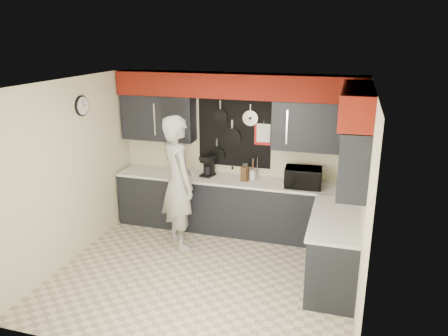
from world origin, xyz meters
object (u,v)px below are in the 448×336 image
(knife_block, at_px, (245,174))
(coffee_maker, at_px, (208,165))
(utensil_crock, at_px, (252,174))
(person, at_px, (178,183))
(microwave, at_px, (303,177))

(knife_block, xyz_separation_m, coffee_maker, (-0.65, 0.09, 0.06))
(utensil_crock, bearing_deg, person, -139.68)
(knife_block, relative_size, coffee_maker, 0.67)
(microwave, xyz_separation_m, knife_block, (-0.92, 0.03, -0.04))
(microwave, relative_size, knife_block, 2.39)
(microwave, bearing_deg, knife_block, 174.10)
(utensil_crock, height_order, coffee_maker, coffee_maker)
(microwave, bearing_deg, person, -163.40)
(coffee_maker, relative_size, person, 0.17)
(knife_block, distance_m, person, 1.11)
(knife_block, height_order, utensil_crock, knife_block)
(coffee_maker, xyz_separation_m, person, (-0.21, -0.78, -0.07))
(utensil_crock, height_order, person, person)
(coffee_maker, height_order, person, person)
(person, bearing_deg, microwave, -112.99)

